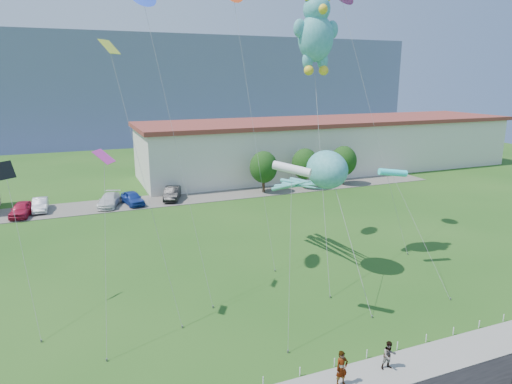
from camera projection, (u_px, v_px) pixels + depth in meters
ground at (337, 349)px, 25.11m from camera, size 160.00×160.00×0.00m
sidewalk at (367, 378)px, 22.62m from camera, size 80.00×2.50×0.10m
parking_strip at (186, 198)px, 56.56m from camera, size 70.00×6.00×0.06m
hill_ridge at (114, 85)px, 129.93m from camera, size 160.00×50.00×25.00m
warehouse at (331, 145)px, 73.13m from camera, size 61.00×15.00×8.20m
rope_fence at (351, 358)px, 23.88m from camera, size 26.05×0.05×0.50m
tree_near at (264, 167)px, 58.49m from camera, size 3.60×3.60×5.47m
tree_mid at (305, 164)px, 60.68m from camera, size 3.60×3.60×5.47m
tree_far at (344, 161)px, 62.87m from camera, size 3.60×3.60×5.47m
pedestrian_left at (342, 368)px, 21.85m from camera, size 0.66×0.44×1.78m
pedestrian_right at (389, 355)px, 23.08m from camera, size 0.83×0.69×1.53m
parked_car_red at (22, 209)px, 48.94m from camera, size 2.65×4.79×1.54m
parked_car_silver at (40, 205)px, 50.88m from camera, size 1.55×4.33×1.42m
parked_car_white at (109, 200)px, 52.73m from camera, size 3.35×5.26×1.42m
parked_car_blue at (133, 198)px, 53.45m from camera, size 2.62×4.72×1.52m
parked_car_black at (172, 193)px, 55.59m from camera, size 3.14×5.06×1.57m
octopus_kite at (317, 177)px, 34.34m from camera, size 2.77×14.27×9.47m
teddy_bear_kite at (316, 32)px, 33.04m from camera, size 3.72×7.59×20.49m
small_kite_black at (9, 187)px, 27.33m from camera, size 1.96×5.62×9.52m
small_kite_cyan at (393, 173)px, 34.25m from camera, size 0.76×7.46×8.03m
small_kite_yellow at (119, 86)px, 26.55m from camera, size 3.28×5.28×16.70m
small_kite_white at (292, 170)px, 25.60m from camera, size 1.78×4.09×9.98m
small_kite_pink at (104, 177)px, 24.99m from camera, size 1.62×4.31×10.73m
small_kite_purple at (342, 0)px, 38.62m from camera, size 4.12×7.95×22.25m
small_kite_blue at (144, 4)px, 29.13m from camera, size 3.43×6.50×20.32m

